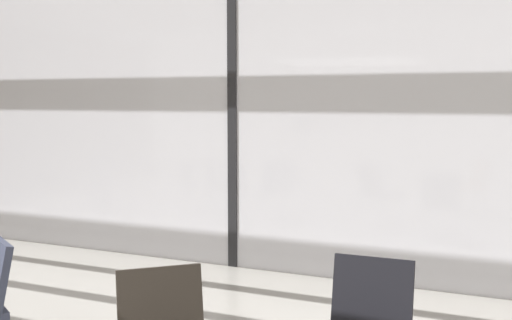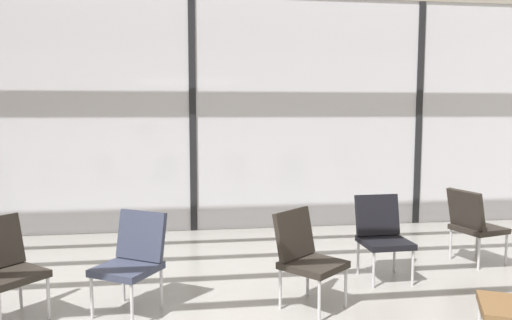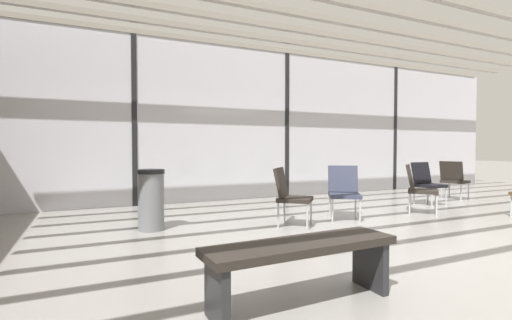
# 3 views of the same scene
# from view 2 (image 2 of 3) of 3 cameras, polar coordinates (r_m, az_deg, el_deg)

# --- Properties ---
(glass_curtain_wall) EXTENTS (14.00, 0.08, 3.44)m
(glass_curtain_wall) POSITION_cam_2_polar(r_m,az_deg,el_deg) (7.19, -7.47, 5.30)
(glass_curtain_wall) COLOR silver
(glass_curtain_wall) RESTS_ON ground
(window_mullion_1) EXTENTS (0.10, 0.12, 3.44)m
(window_mullion_1) POSITION_cam_2_polar(r_m,az_deg,el_deg) (7.19, -7.47, 5.30)
(window_mullion_1) COLOR black
(window_mullion_1) RESTS_ON ground
(window_mullion_2) EXTENTS (0.10, 0.12, 3.44)m
(window_mullion_2) POSITION_cam_2_polar(r_m,az_deg,el_deg) (8.03, 18.49, 5.09)
(window_mullion_2) COLOR black
(window_mullion_2) RESTS_ON ground
(parked_airplane) EXTENTS (12.62, 4.50, 4.50)m
(parked_airplane) POSITION_cam_2_polar(r_m,az_deg,el_deg) (11.64, -1.67, 8.12)
(parked_airplane) COLOR #B2BCD6
(parked_airplane) RESTS_ON ground
(lounge_chair_1) EXTENTS (0.71, 0.71, 0.87)m
(lounge_chair_1) POSITION_cam_2_polar(r_m,az_deg,el_deg) (4.48, 5.83, -10.82)
(lounge_chair_1) COLOR #28231E
(lounge_chair_1) RESTS_ON ground
(lounge_chair_2) EXTENTS (0.63, 0.60, 0.87)m
(lounge_chair_2) POSITION_cam_2_polar(r_m,az_deg,el_deg) (6.20, 24.20, -6.63)
(lounge_chair_2) COLOR #28231E
(lounge_chair_2) RESTS_ON ground
(lounge_chair_4) EXTENTS (0.49, 0.54, 0.87)m
(lounge_chair_4) POSITION_cam_2_polar(r_m,az_deg,el_deg) (5.37, 14.57, -8.17)
(lounge_chair_4) COLOR black
(lounge_chair_4) RESTS_ON ground
(lounge_chair_5) EXTENTS (0.71, 0.71, 0.87)m
(lounge_chair_5) POSITION_cam_2_polar(r_m,az_deg,el_deg) (4.69, -27.62, -10.71)
(lounge_chair_5) COLOR #28231E
(lounge_chair_5) RESTS_ON ground
(lounge_chair_6) EXTENTS (0.68, 0.70, 0.87)m
(lounge_chair_6) POSITION_cam_2_polar(r_m,az_deg,el_deg) (4.51, -14.28, -10.87)
(lounge_chair_6) COLOR #33384C
(lounge_chair_6) RESTS_ON ground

